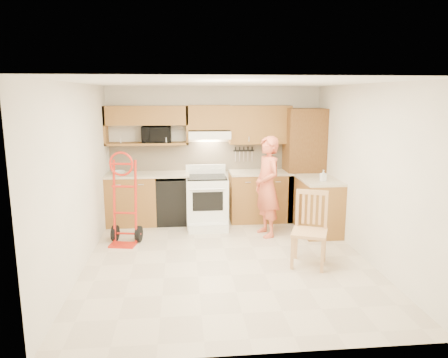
{
  "coord_description": "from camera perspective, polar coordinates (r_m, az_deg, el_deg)",
  "views": [
    {
      "loc": [
        -0.62,
        -5.69,
        2.34
      ],
      "look_at": [
        0.0,
        0.5,
        1.1
      ],
      "focal_mm": 33.8,
      "sensor_mm": 36.0,
      "label": 1
    }
  ],
  "objects": [
    {
      "name": "soap_bottle",
      "position": [
        7.17,
        13.27,
        0.48
      ],
      "size": [
        0.1,
        0.1,
        0.19
      ],
      "primitive_type": "imported",
      "rotation": [
        0.0,
        0.0,
        0.14
      ],
      "color": "white",
      "rests_on": "countertop_return"
    },
    {
      "name": "person",
      "position": [
        7.06,
        5.87,
        -1.04
      ],
      "size": [
        0.54,
        0.69,
        1.68
      ],
      "primitive_type": "imported",
      "rotation": [
        0.0,
        0.0,
        -1.32
      ],
      "color": "#D05A3D",
      "rests_on": "ground"
    },
    {
      "name": "countertop_right",
      "position": [
        7.9,
        4.94,
        0.89
      ],
      "size": [
        1.14,
        0.63,
        0.04
      ],
      "primitive_type": "cube",
      "color": "beige",
      "rests_on": "lower_cab_right"
    },
    {
      "name": "dishwasher",
      "position": [
        7.88,
        -6.87,
        -2.87
      ],
      "size": [
        0.6,
        0.6,
        0.85
      ],
      "primitive_type": "cube",
      "color": "black",
      "rests_on": "ground"
    },
    {
      "name": "countertop_left",
      "position": [
        7.79,
        -10.26,
        0.6
      ],
      "size": [
        1.5,
        0.63,
        0.04
      ],
      "primitive_type": "cube",
      "color": "beige",
      "rests_on": "lower_cab_left"
    },
    {
      "name": "upper_cab_right",
      "position": [
        7.92,
        4.87,
        7.34
      ],
      "size": [
        1.14,
        0.33,
        0.7
      ],
      "primitive_type": "cube",
      "color": "brown",
      "rests_on": "wall_back"
    },
    {
      "name": "hand_truck",
      "position": [
        6.83,
        -13.48,
        -3.19
      ],
      "size": [
        0.61,
        0.58,
        1.34
      ],
      "primitive_type": null,
      "rotation": [
        0.0,
        0.0,
        -0.2
      ],
      "color": "red",
      "rests_on": "ground"
    },
    {
      "name": "wall_right",
      "position": [
        6.36,
        18.8,
        0.8
      ],
      "size": [
        0.02,
        4.5,
        2.5
      ],
      "primitive_type": "cube",
      "color": "white",
      "rests_on": "ground"
    },
    {
      "name": "backsplash",
      "position": [
        8.03,
        -1.24,
        3.12
      ],
      "size": [
        3.92,
        0.03,
        0.55
      ],
      "primitive_type": "cube",
      "color": "#CBB394",
      "rests_on": "wall_back"
    },
    {
      "name": "range",
      "position": [
        7.56,
        -2.32,
        -2.51
      ],
      "size": [
        0.73,
        0.96,
        1.08
      ],
      "primitive_type": null,
      "color": "white",
      "rests_on": "ground"
    },
    {
      "name": "range_hood",
      "position": [
        7.76,
        -2.02,
        6.02
      ],
      "size": [
        0.76,
        0.46,
        0.14
      ],
      "primitive_type": "cube",
      "color": "white",
      "rests_on": "wall_back"
    },
    {
      "name": "wall_front",
      "position": [
        3.65,
        4.36,
        -6.16
      ],
      "size": [
        4.0,
        0.02,
        2.5
      ],
      "primitive_type": "cube",
      "color": "white",
      "rests_on": "ground"
    },
    {
      "name": "lower_cab_left",
      "position": [
        7.92,
        -12.31,
        -2.78
      ],
      "size": [
        0.9,
        0.6,
        0.9
      ],
      "primitive_type": "cube",
      "color": "brown",
      "rests_on": "ground"
    },
    {
      "name": "wall_left",
      "position": [
        5.95,
        -19.12,
        0.1
      ],
      "size": [
        0.02,
        4.5,
        2.5
      ],
      "primitive_type": "cube",
      "color": "white",
      "rests_on": "ground"
    },
    {
      "name": "bowl",
      "position": [
        7.84,
        -14.08,
        0.87
      ],
      "size": [
        0.3,
        0.3,
        0.06
      ],
      "primitive_type": "imported",
      "rotation": [
        0.0,
        0.0,
        0.41
      ],
      "color": "white",
      "rests_on": "countertop_left"
    },
    {
      "name": "cab_return_right",
      "position": [
        7.46,
        12.61,
        -3.67
      ],
      "size": [
        0.6,
        1.0,
        0.9
      ],
      "primitive_type": "cube",
      "color": "brown",
      "rests_on": "ground"
    },
    {
      "name": "upper_cab_left",
      "position": [
        7.8,
        -10.46,
        8.46
      ],
      "size": [
        1.5,
        0.33,
        0.34
      ],
      "primitive_type": "cube",
      "color": "brown",
      "rests_on": "wall_back"
    },
    {
      "name": "upper_shelf_mw",
      "position": [
        7.85,
        -10.33,
        4.73
      ],
      "size": [
        1.5,
        0.33,
        0.04
      ],
      "primitive_type": "cube",
      "color": "brown",
      "rests_on": "wall_back"
    },
    {
      "name": "wall_back",
      "position": [
        8.04,
        -1.25,
        3.5
      ],
      "size": [
        4.0,
        0.02,
        2.5
      ],
      "primitive_type": "cube",
      "color": "white",
      "rests_on": "ground"
    },
    {
      "name": "pantry_tall",
      "position": [
        8.07,
        10.69,
        1.89
      ],
      "size": [
        0.7,
        0.6,
        2.1
      ],
      "primitive_type": "cube",
      "color": "brown",
      "rests_on": "ground"
    },
    {
      "name": "upper_cab_center",
      "position": [
        7.8,
        -2.06,
        8.34
      ],
      "size": [
        0.76,
        0.33,
        0.44
      ],
      "primitive_type": "cube",
      "color": "brown",
      "rests_on": "wall_back"
    },
    {
      "name": "floor",
      "position": [
        6.18,
        0.47,
        -11.06
      ],
      "size": [
        4.0,
        4.5,
        0.02
      ],
      "primitive_type": "cube",
      "color": "beige",
      "rests_on": "ground"
    },
    {
      "name": "ceiling",
      "position": [
        5.72,
        0.51,
        12.98
      ],
      "size": [
        4.0,
        4.5,
        0.02
      ],
      "primitive_type": "cube",
      "color": "white",
      "rests_on": "ground"
    },
    {
      "name": "countertop_return",
      "position": [
        7.36,
        12.77,
        -0.13
      ],
      "size": [
        0.63,
        1.0,
        0.04
      ],
      "primitive_type": "cube",
      "color": "beige",
      "rests_on": "cab_return_right"
    },
    {
      "name": "lower_cab_right",
      "position": [
        8.0,
        4.89,
        -2.42
      ],
      "size": [
        1.14,
        0.6,
        0.9
      ],
      "primitive_type": "cube",
      "color": "brown",
      "rests_on": "ground"
    },
    {
      "name": "microwave",
      "position": [
        7.82,
        -9.11,
        5.98
      ],
      "size": [
        0.53,
        0.36,
        0.29
      ],
      "primitive_type": "imported",
      "rotation": [
        0.0,
        0.0,
        0.0
      ],
      "color": "black",
      "rests_on": "upper_shelf_mw"
    },
    {
      "name": "dining_chair",
      "position": [
        5.96,
        11.48,
        -6.76
      ],
      "size": [
        0.62,
        0.65,
        1.03
      ],
      "primitive_type": null,
      "rotation": [
        0.0,
        0.0,
        -0.39
      ],
      "color": "#B68048",
      "rests_on": "ground"
    },
    {
      "name": "knife_strip",
      "position": [
        8.05,
        2.69,
        3.42
      ],
      "size": [
        0.4,
        0.05,
        0.29
      ],
      "primitive_type": null,
      "color": "black",
      "rests_on": "backsplash"
    }
  ]
}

